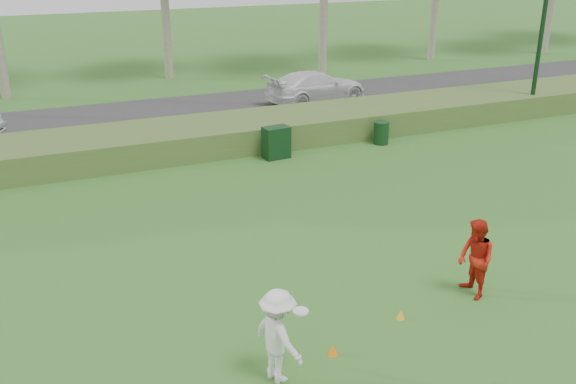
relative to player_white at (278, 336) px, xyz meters
name	(u,v)px	position (x,y,z in m)	size (l,w,h in m)	color
ground	(371,326)	(2.21, 0.73, -0.83)	(120.00, 120.00, 0.00)	#2A6220
reed_strip	(197,137)	(2.21, 12.73, -0.38)	(80.00, 3.00, 0.90)	#406126
park_road	(165,115)	(2.21, 17.73, -0.80)	(80.00, 6.00, 0.06)	#2D2D2D
player_white	(278,336)	(0.00, 0.00, 0.00)	(0.99, 1.21, 1.67)	white
player_red	(476,259)	(4.71, 0.91, 0.00)	(0.81, 0.63, 1.67)	red
cone_orange	(333,350)	(1.14, 0.22, -0.73)	(0.19, 0.19, 0.21)	orange
cone_yellow	(401,314)	(2.87, 0.74, -0.74)	(0.17, 0.17, 0.19)	#FFAE1A
utility_cabinet	(276,143)	(4.39, 10.80, -0.30)	(0.86, 0.54, 1.07)	black
trash_bin	(381,133)	(8.45, 10.80, -0.43)	(0.54, 0.54, 0.81)	#113316
car_right	(316,87)	(8.96, 17.26, -0.09)	(1.92, 4.72, 1.37)	white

